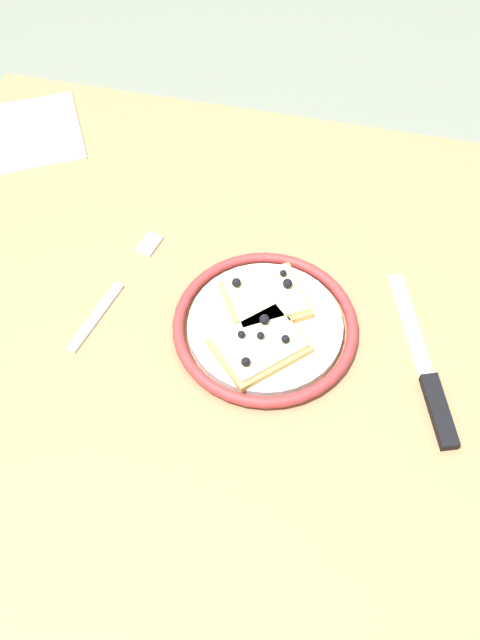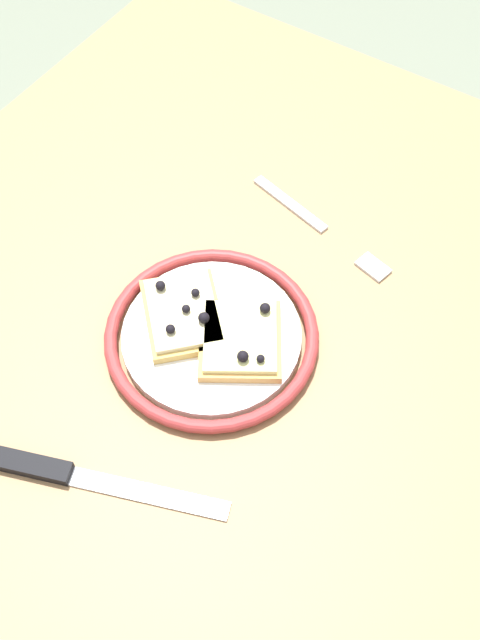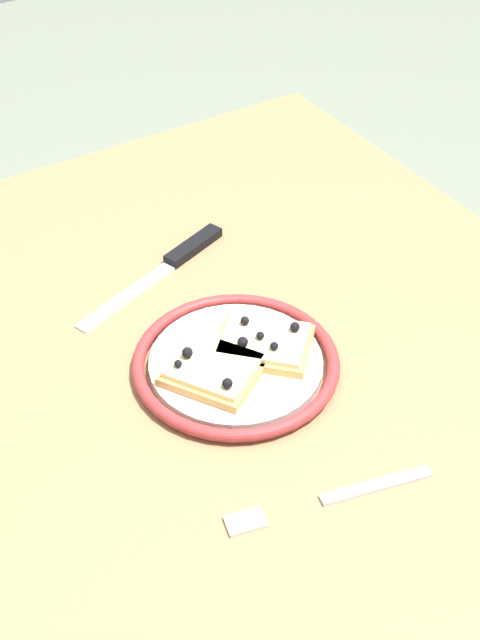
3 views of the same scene
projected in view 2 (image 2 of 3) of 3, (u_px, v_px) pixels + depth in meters
name	position (u px, v px, depth m)	size (l,w,h in m)	color
ground_plane	(216.00, 542.00, 1.39)	(6.00, 6.00, 0.00)	slate
dining_table	(202.00, 378.00, 0.87)	(0.99, 0.81, 0.72)	#936D47
plate	(211.00, 337.00, 0.77)	(0.22, 0.22, 0.02)	white
pizza_slice_near	(182.00, 315.00, 0.77)	(0.12, 0.12, 0.03)	tan
pizza_slice_far	(241.00, 339.00, 0.76)	(0.12, 0.12, 0.03)	tan
knife	(58.00, 472.00, 0.70)	(0.10, 0.23, 0.01)	silver
fork	(320.00, 227.00, 0.86)	(0.06, 0.20, 0.00)	silver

